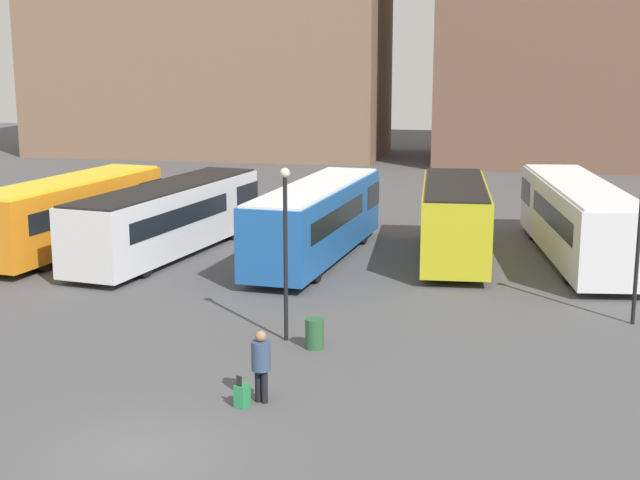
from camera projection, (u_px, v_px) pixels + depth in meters
The scene contains 12 objects.
ground_plane at pixel (135, 454), 18.25m from camera, with size 160.00×160.00×0.00m, color #4C4C4F.
building_block_left at pixel (210, 10), 70.92m from camera, with size 27.85×12.34×22.83m.
bus_0 at pixel (71, 212), 36.67m from camera, with size 4.06×10.75×3.02m.
bus_1 at pixel (170, 216), 36.15m from camera, with size 4.34×12.11×2.86m.
bus_2 at pixel (317, 219), 35.23m from camera, with size 3.46×11.38×3.01m.
bus_3 at pixel (454, 218), 35.17m from camera, with size 3.14×9.37×3.09m.
bus_4 at pixel (578, 218), 35.22m from camera, with size 4.23×12.58×3.07m.
traveler at pixel (261, 360), 20.78m from camera, with size 0.56×0.56×1.76m.
suitcase at pixel (242, 395), 20.66m from camera, with size 0.34×0.39×0.79m.
lamp_post_0 at pixel (285, 239), 24.91m from camera, with size 0.28×0.28×4.97m.
lamp_post_1 at pixel (640, 220), 26.39m from camera, with size 0.28×0.28×5.43m.
trash_bin at pixel (315, 334), 24.73m from camera, with size 0.52×0.52×0.85m.
Camera 1 is at (7.11, -15.85, 8.06)m, focal length 50.00 mm.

